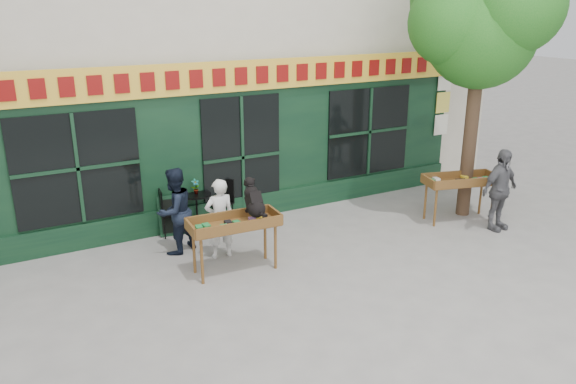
% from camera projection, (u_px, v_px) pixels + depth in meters
% --- Properties ---
extents(ground, '(80.00, 80.00, 0.00)m').
position_uv_depth(ground, '(298.00, 260.00, 10.00)').
color(ground, slate).
rests_on(ground, ground).
extents(street_tree, '(3.05, 2.90, 5.60)m').
position_uv_depth(street_tree, '(482.00, 16.00, 10.98)').
color(street_tree, '#382619').
rests_on(street_tree, ground).
extents(book_cart_center, '(1.53, 0.70, 0.99)m').
position_uv_depth(book_cart_center, '(234.00, 226.00, 9.34)').
color(book_cart_center, brown).
rests_on(book_cart_center, ground).
extents(dog, '(0.37, 0.62, 0.60)m').
position_uv_depth(dog, '(254.00, 197.00, 9.31)').
color(dog, black).
rests_on(dog, book_cart_center).
extents(woman, '(0.55, 0.38, 1.46)m').
position_uv_depth(woman, '(220.00, 219.00, 9.91)').
color(woman, silver).
rests_on(woman, ground).
extents(book_cart_right, '(1.61, 0.99, 0.99)m').
position_uv_depth(book_cart_right, '(461.00, 183.00, 11.61)').
color(book_cart_right, brown).
rests_on(book_cart_right, ground).
extents(man_right, '(1.01, 0.49, 1.66)m').
position_uv_depth(man_right, '(500.00, 190.00, 11.12)').
color(man_right, '#515256').
rests_on(man_right, ground).
extents(bistro_table, '(0.60, 0.60, 0.76)m').
position_uv_depth(bistro_table, '(197.00, 204.00, 11.17)').
color(bistro_table, black).
rests_on(bistro_table, ground).
extents(bistro_chair_left, '(0.41, 0.41, 0.95)m').
position_uv_depth(bistro_chair_left, '(166.00, 209.00, 10.86)').
color(bistro_chair_left, black).
rests_on(bistro_chair_left, ground).
extents(bistro_chair_right, '(0.51, 0.51, 0.95)m').
position_uv_depth(bistro_chair_right, '(224.00, 198.00, 11.50)').
color(bistro_chair_right, black).
rests_on(bistro_chair_right, ground).
extents(potted_plant, '(0.17, 0.13, 0.31)m').
position_uv_depth(potted_plant, '(196.00, 186.00, 11.05)').
color(potted_plant, gray).
rests_on(potted_plant, bistro_table).
extents(man_left, '(0.96, 0.88, 1.59)m').
position_uv_depth(man_left, '(175.00, 211.00, 10.08)').
color(man_left, black).
rests_on(man_left, ground).
extents(chalkboard, '(0.58, 0.25, 0.79)m').
position_uv_depth(chalkboard, '(173.00, 215.00, 10.98)').
color(chalkboard, black).
rests_on(chalkboard, ground).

